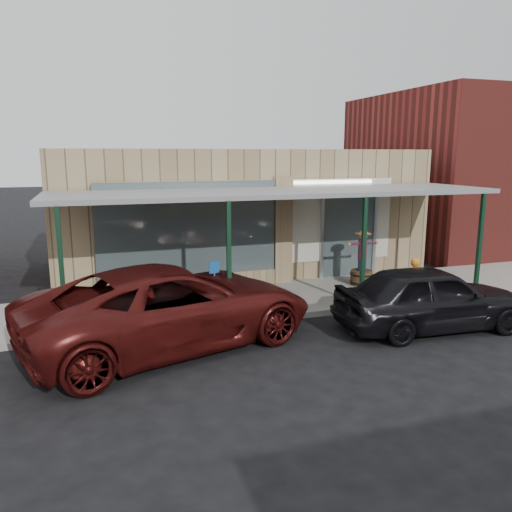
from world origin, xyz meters
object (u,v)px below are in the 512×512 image
object	(u,v)px
handicap_sign	(214,281)
parked_sedan	(431,297)
barrel_pumpkin	(228,288)
car_maroon	(172,306)
barrel_scarecrow	(362,266)

from	to	relation	value
handicap_sign	parked_sedan	size ratio (longest dim) A/B	0.30
barrel_pumpkin	car_maroon	distance (m)	3.26
barrel_scarecrow	barrel_pumpkin	xyz separation A→B (m)	(-4.24, -0.14, -0.30)
barrel_scarecrow	barrel_pumpkin	bearing A→B (deg)	-155.76
handicap_sign	parked_sedan	world-z (taller)	parked_sedan
handicap_sign	barrel_pumpkin	bearing A→B (deg)	43.77
barrel_pumpkin	parked_sedan	world-z (taller)	parked_sedan
handicap_sign	car_maroon	world-z (taller)	car_maroon
barrel_pumpkin	barrel_scarecrow	bearing A→B (deg)	1.83
barrel_scarecrow	car_maroon	bearing A→B (deg)	-133.70
barrel_scarecrow	barrel_pumpkin	distance (m)	4.26
barrel_pumpkin	parked_sedan	size ratio (longest dim) A/B	0.18
barrel_pumpkin	handicap_sign	bearing A→B (deg)	-116.15
parked_sedan	barrel_pumpkin	bearing A→B (deg)	52.62
car_maroon	handicap_sign	bearing A→B (deg)	-63.14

